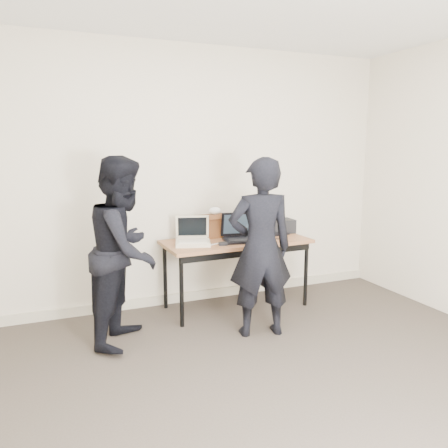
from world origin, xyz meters
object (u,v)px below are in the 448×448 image
desk (237,246)px  equipment_box (281,226)px  laptop_right (265,228)px  laptop_beige (193,239)px  person_observer (125,251)px  laptop_center (241,234)px  person_typist (260,248)px  leather_satchel (213,226)px

desk → equipment_box: size_ratio=5.85×
equipment_box → laptop_right: bearing=175.2°
laptop_beige → equipment_box: 1.12m
laptop_right → person_observer: 1.73m
laptop_center → laptop_beige: bearing=-172.3°
laptop_beige → equipment_box: bearing=26.4°
desk → laptop_right: bearing=23.4°
person_observer → person_typist: bearing=-76.8°
laptop_right → person_typist: bearing=-130.1°
person_typist → person_observer: size_ratio=0.99×
laptop_right → desk: bearing=-164.8°
laptop_right → laptop_center: bearing=-161.2°
desk → person_typist: bearing=-98.2°
person_typist → person_observer: 1.17m
laptop_right → person_observer: bearing=-171.0°
person_typist → laptop_beige: bearing=-49.9°
laptop_beige → laptop_center: bearing=14.7°
laptop_center → person_observer: size_ratio=0.26×
laptop_beige → equipment_box: (1.10, 0.19, 0.02)m
person_typist → equipment_box: bearing=-119.0°
laptop_beige → leather_satchel: size_ratio=1.08×
leather_satchel → equipment_box: leather_satchel is taller
laptop_beige → leather_satchel: bearing=53.9°
laptop_center → leather_satchel: bearing=141.5°
desk → equipment_box: (0.63, 0.19, 0.13)m
laptop_beige → laptop_center: (0.51, -0.02, 0.01)m
laptop_center → leather_satchel: 0.33m
person_typist → person_observer: (-1.12, 0.32, 0.01)m
laptop_center → equipment_box: laptop_center is taller
leather_satchel → laptop_right: bearing=-9.4°
equipment_box → person_typist: size_ratio=0.16×
laptop_center → person_typist: bearing=-89.8°
laptop_center → equipment_box: (0.59, 0.21, 0.01)m
laptop_right → equipment_box: size_ratio=1.63×
desk → person_observer: size_ratio=0.95×
laptop_center → leather_satchel: size_ratio=1.09×
laptop_beige → laptop_right: size_ratio=0.97×
laptop_beige → leather_satchel: (0.30, 0.22, 0.07)m
person_typist → laptop_center: bearing=-89.6°
laptop_beige → laptop_center: size_ratio=1.00×
leather_satchel → person_observer: size_ratio=0.24×
desk → laptop_beige: size_ratio=3.70×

